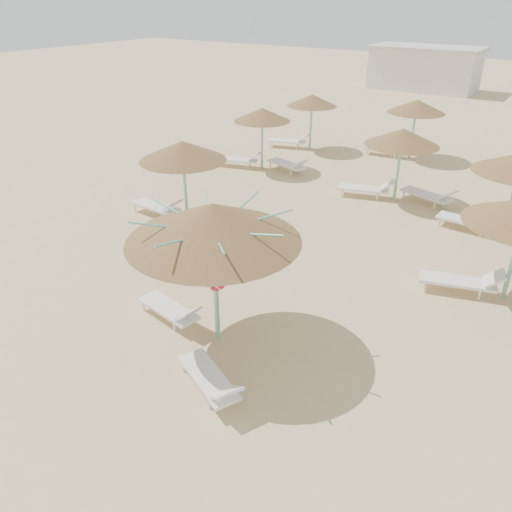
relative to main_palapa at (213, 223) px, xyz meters
The scene contains 6 objects.
ground 2.88m from the main_palapa, behind, with size 120.00×120.00×0.00m, color tan.
main_palapa is the anchor object (origin of this frame).
lounger_main_a 2.85m from the main_palapa, behind, with size 1.92×0.86×0.68m.
lounger_main_b 3.11m from the main_palapa, 56.24° to the right, with size 1.91×1.28×0.67m.
palapa_field 9.83m from the main_palapa, 82.67° to the left, with size 19.44×14.15×2.72m.
service_hut 35.64m from the main_palapa, 100.25° to the left, with size 8.40×4.40×3.25m.
Camera 1 is at (6.21, -7.24, 7.01)m, focal length 35.00 mm.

